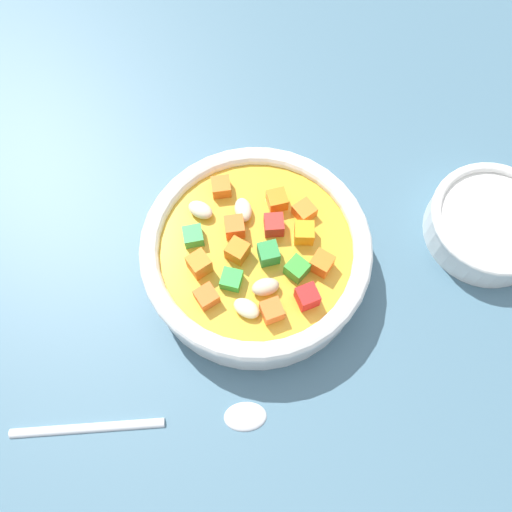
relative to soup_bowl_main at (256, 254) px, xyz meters
The scene contains 4 objects.
ground_plane 3.86cm from the soup_bowl_main, 47.68° to the right, with size 140.00×140.00×2.00cm, color #42667A.
soup_bowl_main is the anchor object (origin of this frame).
spoon 16.91cm from the soup_bowl_main, 103.15° to the left, with size 17.01×16.94×0.98cm.
side_bowl_small 23.05cm from the soup_bowl_main, 130.12° to the right, with size 12.15×12.15×3.67cm.
Camera 1 is at (-13.75, 15.91, 51.12)cm, focal length 39.73 mm.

